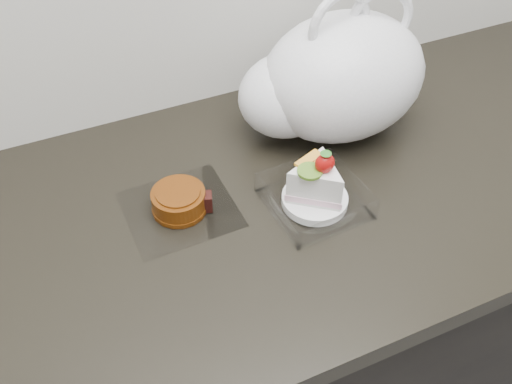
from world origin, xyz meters
The scene contains 4 objects.
counter centered at (0.00, 1.69, 0.45)m, with size 2.04×0.64×0.90m.
cake_tray centered at (0.07, 1.64, 0.93)m, with size 0.16×0.16×0.12m.
mooncake_wrap centered at (-0.13, 1.72, 0.92)m, with size 0.18×0.17×0.04m.
plastic_bag centered at (0.19, 1.81, 1.01)m, with size 0.35×0.24×0.28m.
Camera 1 is at (-0.29, 1.08, 1.58)m, focal length 40.00 mm.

